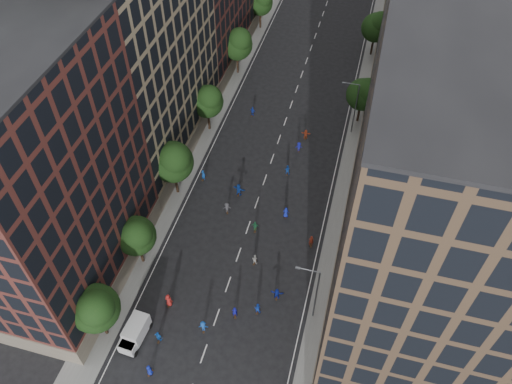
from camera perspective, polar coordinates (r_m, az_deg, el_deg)
ground at (r=77.59m, az=2.56°, el=5.80°), size 240.00×240.00×0.00m
sidewalk_left at (r=85.66m, az=-4.23°, el=10.45°), size 4.00×105.00×0.15m
sidewalk_right at (r=82.37m, az=12.00°, el=7.65°), size 4.00×105.00×0.15m
bldg_left_a at (r=55.19m, az=-23.91°, el=0.83°), size 14.00×22.00×30.00m
bldg_left_b at (r=69.31m, az=-14.08°, el=16.18°), size 14.00×26.00×34.00m
bldg_right_a at (r=46.88m, az=19.17°, el=-1.90°), size 14.00×30.00×36.00m
bldg_right_b at (r=70.54m, az=19.58°, el=14.93°), size 14.00×28.00×33.00m
tree_left_0 at (r=55.01m, az=-17.87°, el=-12.52°), size 5.20×5.20×8.83m
tree_left_1 at (r=59.78m, az=-13.52°, el=-4.83°), size 4.80×4.80×8.21m
tree_left_2 at (r=66.12m, az=-9.43°, el=3.53°), size 5.60×5.60×9.45m
tree_left_3 at (r=76.21m, az=-5.54°, el=10.39°), size 5.00×5.00×8.58m
tree_left_4 at (r=88.56m, az=-2.10°, el=16.64°), size 5.40×5.40×9.08m
tree_left_5 at (r=102.27m, az=0.59°, el=20.93°), size 4.80×4.80×8.33m
tree_right_a at (r=79.29m, az=12.22°, el=10.96°), size 5.00×5.00×8.39m
tree_right_b at (r=96.09m, az=13.68°, el=17.94°), size 5.20×5.20×8.83m
streetlamp_near at (r=54.72m, az=6.71°, el=-11.26°), size 2.64×0.22×9.06m
streetlamp_far at (r=77.27m, az=11.17°, el=9.62°), size 2.64×0.22×9.06m
cargo_van at (r=58.05m, az=-13.69°, el=-15.36°), size 2.32×4.44×2.30m
skater_0 at (r=56.33m, az=-12.09°, el=-19.30°), size 0.90×0.71×1.63m
skater_1 at (r=58.13m, az=-2.45°, el=-13.54°), size 0.74×0.62×1.73m
skater_2 at (r=58.39m, az=0.18°, el=-13.13°), size 0.79×0.62×1.60m
skater_3 at (r=57.58m, az=-6.04°, el=-15.04°), size 1.19×0.85×1.66m
skater_4 at (r=57.68m, az=-11.07°, el=-15.94°), size 1.08×0.60×1.74m
skater_5 at (r=59.32m, az=2.40°, el=-11.55°), size 1.59×0.60×1.68m
skater_6 at (r=59.56m, az=-9.96°, el=-12.09°), size 0.98×0.68×1.92m
skater_7 at (r=63.87m, az=6.31°, el=-5.57°), size 0.73×0.58×1.74m
skater_8 at (r=61.99m, az=-0.15°, el=-7.70°), size 0.81×0.68×1.51m
skater_9 at (r=67.07m, az=-3.34°, el=-1.82°), size 1.24×0.98×1.69m
skater_10 at (r=64.95m, az=-0.09°, el=-3.96°), size 1.00×0.48×1.66m
skater_11 at (r=68.99m, az=-1.99°, el=0.25°), size 1.88×0.93×1.95m
skater_12 at (r=66.57m, az=3.44°, el=-2.36°), size 0.85×0.59×1.65m
skater_13 at (r=71.41m, az=-6.04°, el=1.93°), size 0.76×0.62×1.78m
skater_14 at (r=72.04m, az=3.59°, el=2.54°), size 0.81×0.65×1.59m
skater_15 at (r=75.70m, az=4.92°, el=5.15°), size 1.12×0.82×1.55m
skater_16 at (r=81.78m, az=-0.39°, el=9.17°), size 1.03×0.64×1.63m
skater_17 at (r=77.90m, az=5.71°, el=6.57°), size 1.52×0.58×1.61m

